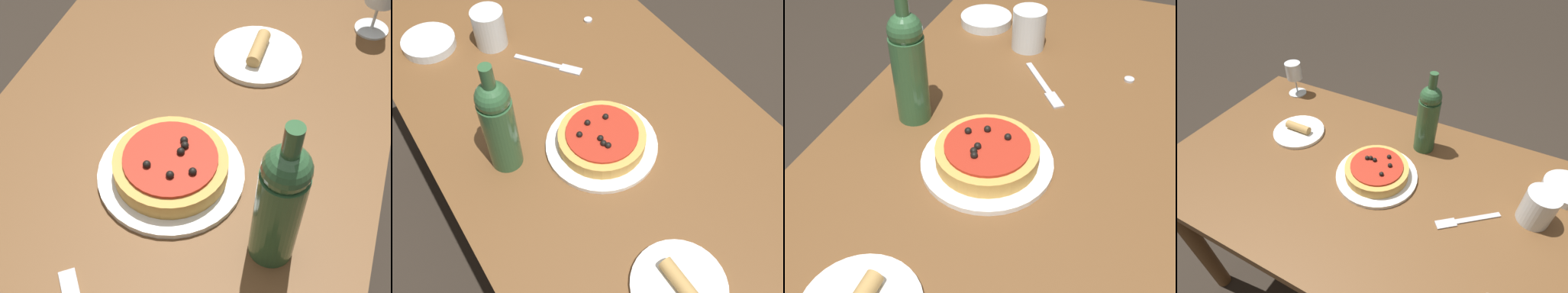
{
  "view_description": "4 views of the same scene",
  "coord_description": "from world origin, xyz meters",
  "views": [
    {
      "loc": [
        0.45,
        0.25,
        1.52
      ],
      "look_at": [
        -0.11,
        0.05,
        0.81
      ],
      "focal_mm": 50.0,
      "sensor_mm": 36.0,
      "label": 1
    },
    {
      "loc": [
        -0.59,
        0.39,
        1.61
      ],
      "look_at": [
        -0.08,
        0.06,
        0.78
      ],
      "focal_mm": 42.0,
      "sensor_mm": 36.0,
      "label": 2
    },
    {
      "loc": [
        -0.68,
        -0.2,
        1.38
      ],
      "look_at": [
        -0.13,
        0.02,
        0.84
      ],
      "focal_mm": 42.0,
      "sensor_mm": 36.0,
      "label": 3
    },
    {
      "loc": [
        0.21,
        -0.57,
        1.48
      ],
      "look_at": [
        -0.12,
        0.08,
        0.81
      ],
      "focal_mm": 28.0,
      "sensor_mm": 36.0,
      "label": 4
    }
  ],
  "objects": [
    {
      "name": "dinner_plate",
      "position": [
        -0.08,
        0.02,
        0.75
      ],
      "size": [
        0.26,
        0.26,
        0.01
      ],
      "color": "white",
      "rests_on": "dining_table"
    },
    {
      "name": "side_bowl",
      "position": [
        0.47,
        0.23,
        0.76
      ],
      "size": [
        0.15,
        0.15,
        0.03
      ],
      "color": "silver",
      "rests_on": "dining_table"
    },
    {
      "name": "wine_bottle",
      "position": [
        0.01,
        0.22,
        0.88
      ],
      "size": [
        0.07,
        0.07,
        0.29
      ],
      "color": "#2D5633",
      "rests_on": "dining_table"
    },
    {
      "name": "side_plate",
      "position": [
        -0.44,
        0.08,
        0.76
      ],
      "size": [
        0.19,
        0.19,
        0.04
      ],
      "color": "white",
      "rests_on": "dining_table"
    },
    {
      "name": "dining_table",
      "position": [
        0.0,
        0.0,
        0.66
      ],
      "size": [
        1.57,
        0.76,
        0.75
      ],
      "color": "brown",
      "rests_on": "ground_plane"
    },
    {
      "name": "ground_plane",
      "position": [
        0.0,
        0.0,
        0.0
      ],
      "size": [
        14.0,
        14.0,
        0.0
      ],
      "primitive_type": "plane",
      "color": "#2D261E"
    },
    {
      "name": "pizza",
      "position": [
        -0.08,
        0.02,
        0.78
      ],
      "size": [
        0.2,
        0.2,
        0.05
      ],
      "color": "gold",
      "rests_on": "dinner_plate"
    },
    {
      "name": "fork",
      "position": [
        0.21,
        -0.02,
        0.75
      ],
      "size": [
        0.16,
        0.13,
        0.0
      ],
      "rotation": [
        0.0,
        0.0,
        -2.48
      ],
      "color": "#B7B7BC",
      "rests_on": "dining_table"
    },
    {
      "name": "water_cup",
      "position": [
        0.38,
        0.08,
        0.8
      ],
      "size": [
        0.09,
        0.09,
        0.11
      ],
      "color": "silver",
      "rests_on": "dining_table"
    },
    {
      "name": "bottle_cap",
      "position": [
        0.32,
        -0.2,
        0.75
      ],
      "size": [
        0.02,
        0.02,
        0.01
      ],
      "color": "#B7B7BC",
      "rests_on": "dining_table"
    }
  ]
}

